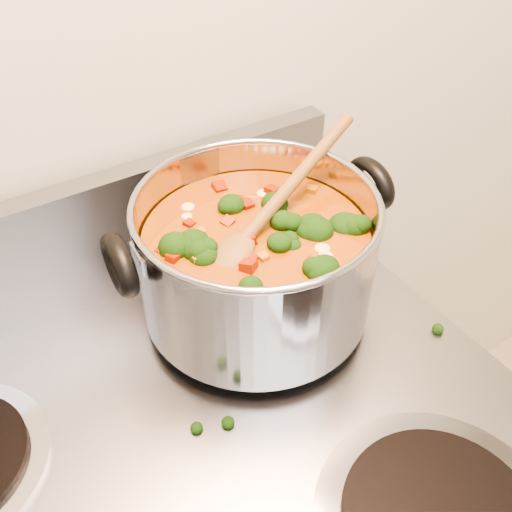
% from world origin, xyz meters
% --- Properties ---
extents(stockpot, '(0.33, 0.27, 0.16)m').
position_xyz_m(stockpot, '(0.16, 1.32, 1.01)').
color(stockpot, '#AAAAB3').
rests_on(stockpot, electric_range).
extents(wooden_spoon, '(0.26, 0.12, 0.09)m').
position_xyz_m(wooden_spoon, '(0.18, 1.33, 1.06)').
color(wooden_spoon, brown).
rests_on(wooden_spoon, stockpot).
extents(cooktop_crumbs, '(0.13, 0.13, 0.01)m').
position_xyz_m(cooktop_crumbs, '(0.24, 1.15, 0.92)').
color(cooktop_crumbs, black).
rests_on(cooktop_crumbs, electric_range).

